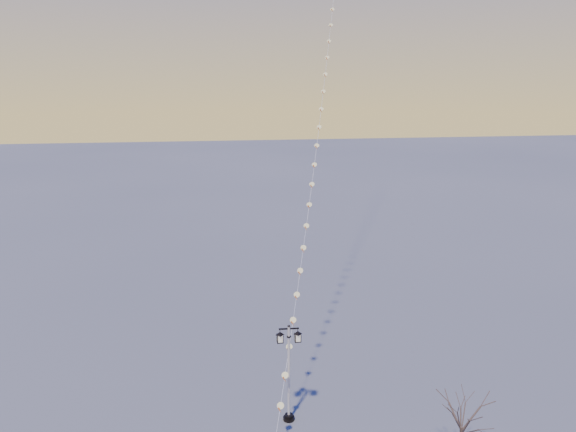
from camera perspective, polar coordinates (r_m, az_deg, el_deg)
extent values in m
cylinder|color=black|center=(31.06, 0.09, -20.64)|extent=(0.62, 0.62, 0.18)
cylinder|color=black|center=(30.96, 0.09, -20.39)|extent=(0.44, 0.44, 0.15)
cylinder|color=beige|center=(29.54, 0.09, -16.10)|extent=(0.14, 0.14, 5.19)
cylinder|color=black|center=(28.59, 0.09, -12.65)|extent=(0.22, 0.22, 0.07)
cube|color=black|center=(28.40, 0.09, -11.85)|extent=(1.05, 0.12, 0.07)
sphere|color=black|center=(28.34, 0.09, -11.61)|extent=(0.15, 0.15, 0.15)
pyramid|color=black|center=(28.43, -0.86, -12.19)|extent=(0.49, 0.49, 0.15)
cube|color=beige|center=(28.58, -0.86, -12.81)|extent=(0.29, 0.29, 0.38)
cube|color=black|center=(28.68, -0.85, -13.18)|extent=(0.33, 0.33, 0.04)
pyramid|color=black|center=(28.52, 1.04, -12.11)|extent=(0.49, 0.49, 0.15)
cube|color=beige|center=(28.67, 1.04, -12.72)|extent=(0.29, 0.29, 0.38)
cube|color=black|center=(28.76, 1.04, -13.10)|extent=(0.33, 0.33, 0.04)
cone|color=#D85B1A|center=(45.04, 4.15, 20.04)|extent=(0.09, 0.09, 0.32)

